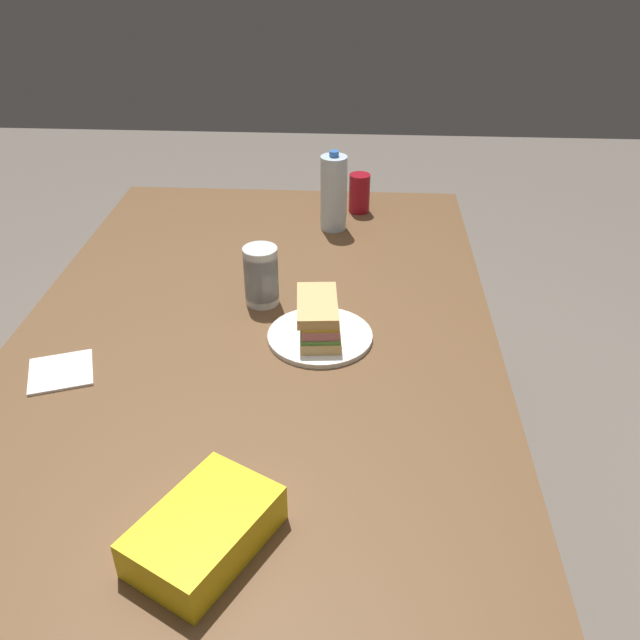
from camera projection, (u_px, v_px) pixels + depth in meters
The scene contains 9 objects.
ground_plane at pixel (266, 555), 1.93m from camera, with size 8.00×8.00×0.00m, color #70665B.
dining_table at pixel (254, 367), 1.58m from camera, with size 1.85×1.12×0.74m.
paper_plate at pixel (320, 336), 1.55m from camera, with size 0.24×0.24×0.01m, color white.
sandwich at pixel (319, 318), 1.52m from camera, with size 0.19×0.11×0.08m.
soda_can_red at pixel (359, 193), 2.13m from camera, with size 0.07×0.07×0.12m, color maroon.
chip_bag at pixel (205, 531), 1.04m from camera, with size 0.23×0.15×0.07m, color yellow.
water_bottle_tall at pixel (334, 193), 2.00m from camera, with size 0.08×0.08×0.24m.
plastic_cup_stack at pixel (261, 276), 1.65m from camera, with size 0.08×0.08×0.15m.
paper_napkin at pixel (61, 372), 1.44m from camera, with size 0.13×0.13×0.01m, color white.
Camera 1 is at (-1.26, -0.23, 1.60)m, focal length 37.98 mm.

